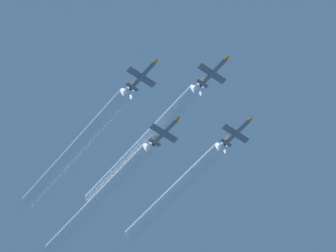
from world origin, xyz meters
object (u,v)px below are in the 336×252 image
object	(u,v)px
jet_left_wingman	(238,131)
jet_right_wingman	(143,75)
jet_lead	(214,71)
jet_slot	(166,131)

from	to	relation	value
jet_left_wingman	jet_right_wingman	bearing A→B (deg)	-2.23
jet_lead	jet_left_wingman	bearing A→B (deg)	-149.21
jet_left_wingman	jet_slot	size ratio (longest dim) A/B	1.00
jet_lead	jet_left_wingman	world-z (taller)	jet_lead
jet_lead	jet_right_wingman	bearing A→B (deg)	-36.07
jet_right_wingman	jet_slot	world-z (taller)	jet_right_wingman
jet_left_wingman	jet_right_wingman	world-z (taller)	jet_right_wingman
jet_right_wingman	jet_lead	bearing A→B (deg)	143.93
jet_lead	jet_slot	distance (m)	17.80
jet_lead	jet_slot	size ratio (longest dim) A/B	1.00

